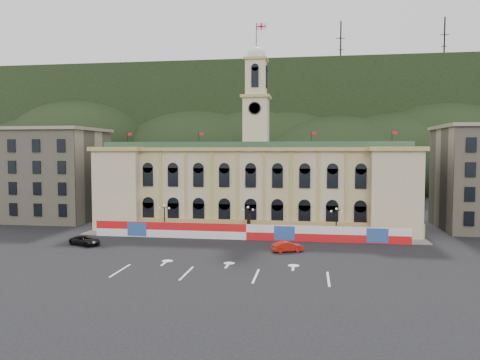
# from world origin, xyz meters

# --- Properties ---
(ground) EXTENTS (260.00, 260.00, 0.00)m
(ground) POSITION_xyz_m (0.00, 0.00, 0.00)
(ground) COLOR black
(ground) RESTS_ON ground
(lane_markings) EXTENTS (26.00, 10.00, 0.02)m
(lane_markings) POSITION_xyz_m (0.00, -5.00, 0.00)
(lane_markings) COLOR white
(lane_markings) RESTS_ON ground
(hill_ridge) EXTENTS (230.00, 80.00, 64.00)m
(hill_ridge) POSITION_xyz_m (0.03, 121.99, 19.48)
(hill_ridge) COLOR black
(hill_ridge) RESTS_ON ground
(city_hall) EXTENTS (56.20, 17.60, 37.10)m
(city_hall) POSITION_xyz_m (0.00, 27.63, 7.85)
(city_hall) COLOR beige
(city_hall) RESTS_ON ground
(side_building_left) EXTENTS (21.00, 17.00, 18.60)m
(side_building_left) POSITION_xyz_m (-43.00, 30.93, 9.33)
(side_building_left) COLOR tan
(side_building_left) RESTS_ON ground
(hoarding_fence) EXTENTS (50.00, 0.44, 2.50)m
(hoarding_fence) POSITION_xyz_m (0.06, 15.07, 1.25)
(hoarding_fence) COLOR red
(hoarding_fence) RESTS_ON ground
(pavement) EXTENTS (56.00, 5.50, 0.16)m
(pavement) POSITION_xyz_m (0.00, 17.75, 0.08)
(pavement) COLOR slate
(pavement) RESTS_ON ground
(statue) EXTENTS (1.40, 1.40, 3.72)m
(statue) POSITION_xyz_m (0.00, 18.00, 1.19)
(statue) COLOR #595651
(statue) RESTS_ON ground
(lamp_left) EXTENTS (1.96, 0.44, 5.15)m
(lamp_left) POSITION_xyz_m (-14.00, 17.00, 3.07)
(lamp_left) COLOR black
(lamp_left) RESTS_ON ground
(lamp_center) EXTENTS (1.96, 0.44, 5.15)m
(lamp_center) POSITION_xyz_m (0.00, 17.00, 3.07)
(lamp_center) COLOR black
(lamp_center) RESTS_ON ground
(lamp_right) EXTENTS (1.96, 0.44, 5.15)m
(lamp_right) POSITION_xyz_m (14.00, 17.00, 3.07)
(lamp_right) COLOR black
(lamp_right) RESTS_ON ground
(red_sedan) EXTENTS (4.65, 5.47, 1.44)m
(red_sedan) POSITION_xyz_m (6.87, 7.28, 0.72)
(red_sedan) COLOR #B0170C
(red_sedan) RESTS_ON ground
(black_suv) EXTENTS (5.94, 6.68, 1.39)m
(black_suv) POSITION_xyz_m (-23.12, 7.22, 0.70)
(black_suv) COLOR black
(black_suv) RESTS_ON ground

